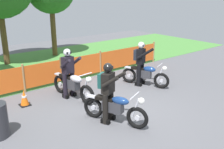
{
  "coord_description": "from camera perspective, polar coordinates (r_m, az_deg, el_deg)",
  "views": [
    {
      "loc": [
        -4.54,
        -5.55,
        3.47
      ],
      "look_at": [
        0.35,
        0.6,
        0.9
      ],
      "focal_mm": 40.86,
      "sensor_mm": 36.0,
      "label": 1
    }
  ],
  "objects": [
    {
      "name": "rider_trailing",
      "position": [
        9.74,
        6.4,
        3.01
      ],
      "size": [
        0.69,
        0.78,
        1.69
      ],
      "rotation": [
        0.0,
        0.0,
        -1.17
      ],
      "color": "black",
      "rests_on": "ground"
    },
    {
      "name": "grass_verge",
      "position": [
        13.06,
        -16.7,
        1.95
      ],
      "size": [
        24.0,
        6.21,
        0.01
      ],
      "primitive_type": "cube",
      "color": "#4C8C3D",
      "rests_on": "ground"
    },
    {
      "name": "motorcycle_third",
      "position": [
        8.64,
        -8.74,
        -2.33
      ],
      "size": [
        0.62,
        2.1,
        1.0
      ],
      "rotation": [
        0.0,
        0.0,
        -1.43
      ],
      "color": "black",
      "rests_on": "ground"
    },
    {
      "name": "rider_lead",
      "position": [
        6.88,
        -0.95,
        -3.35
      ],
      "size": [
        0.69,
        0.78,
        1.69
      ],
      "rotation": [
        0.0,
        0.0,
        -1.16
      ],
      "color": "black",
      "rests_on": "ground"
    },
    {
      "name": "traffic_cone",
      "position": [
        8.57,
        -19.05,
        -4.94
      ],
      "size": [
        0.32,
        0.32,
        0.53
      ],
      "color": "black",
      "rests_on": "ground"
    },
    {
      "name": "barrier_fence",
      "position": [
        10.19,
        -10.29,
        1.12
      ],
      "size": [
        10.17,
        0.08,
        1.05
      ],
      "color": "#997547",
      "rests_on": "ground"
    },
    {
      "name": "ground",
      "position": [
        7.97,
        0.76,
        -7.77
      ],
      "size": [
        24.0,
        24.0,
        0.02
      ],
      "primitive_type": "cube",
      "color": "#5B5B60"
    },
    {
      "name": "motorcycle_lead",
      "position": [
        6.99,
        0.63,
        -7.45
      ],
      "size": [
        0.95,
        1.85,
        0.93
      ],
      "rotation": [
        0.0,
        0.0,
        -1.16
      ],
      "color": "black",
      "rests_on": "ground"
    },
    {
      "name": "rider_third",
      "position": [
        8.66,
        -9.83,
        0.94
      ],
      "size": [
        0.6,
        0.72,
        1.69
      ],
      "rotation": [
        0.0,
        0.0,
        -1.43
      ],
      "color": "black",
      "rests_on": "ground"
    },
    {
      "name": "motorcycle_trailing",
      "position": [
        9.81,
        7.44,
        -0.01
      ],
      "size": [
        0.92,
        1.81,
        0.91
      ],
      "rotation": [
        0.0,
        0.0,
        -1.17
      ],
      "color": "black",
      "rests_on": "ground"
    }
  ]
}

